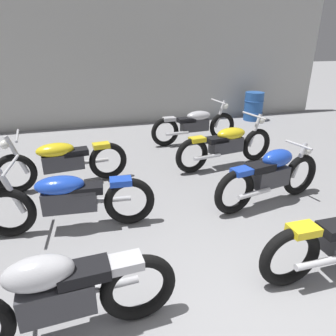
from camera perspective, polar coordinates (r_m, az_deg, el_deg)
name	(u,v)px	position (r m, az deg, el deg)	size (l,w,h in m)	color
back_wall	(117,60)	(9.17, -9.37, 19.13)	(12.89, 0.24, 3.60)	#B2B2AD
motorcycle_left_row_0	(56,296)	(2.76, -19.98, -21.36)	(1.97, 0.48, 0.88)	black
motorcycle_left_row_1	(69,199)	(4.12, -17.87, -5.44)	(2.17, 0.68, 0.97)	black
motorcycle_left_row_2	(62,161)	(5.43, -18.97, 1.28)	(2.17, 0.68, 0.97)	black
motorcycle_right_row_1	(271,175)	(4.81, 18.45, -1.30)	(1.95, 0.63, 0.88)	black
motorcycle_right_row_2	(227,144)	(6.07, 10.81, 4.35)	(2.16, 0.71, 0.97)	black
motorcycle_right_row_3	(195,124)	(7.44, 5.04, 8.05)	(2.17, 0.68, 0.97)	black
oil_drum	(254,106)	(10.01, 15.53, 10.94)	(0.59, 0.59, 0.85)	#23519E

